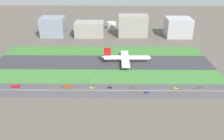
% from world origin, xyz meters
% --- Properties ---
extents(ground_plane, '(800.00, 800.00, 0.00)m').
position_xyz_m(ground_plane, '(0.00, 0.00, 0.00)').
color(ground_plane, '#5B564C').
extents(runway, '(280.00, 46.00, 0.10)m').
position_xyz_m(runway, '(0.00, 0.00, 0.05)').
color(runway, '#38383D').
rests_on(runway, ground_plane).
extents(grass_median_north, '(280.00, 36.00, 0.10)m').
position_xyz_m(grass_median_north, '(0.00, 41.00, 0.05)').
color(grass_median_north, '#3D7A33').
rests_on(grass_median_north, ground_plane).
extents(grass_median_south, '(280.00, 36.00, 0.10)m').
position_xyz_m(grass_median_south, '(0.00, -41.00, 0.05)').
color(grass_median_south, '#427F38').
rests_on(grass_median_south, ground_plane).
extents(highway, '(280.00, 28.00, 0.10)m').
position_xyz_m(highway, '(0.00, -73.00, 0.05)').
color(highway, '#4C4C4F').
rests_on(highway, ground_plane).
extents(highway_centerline, '(266.00, 0.50, 0.01)m').
position_xyz_m(highway_centerline, '(0.00, -73.00, 0.11)').
color(highway_centerline, silver).
rests_on(highway_centerline, highway).
extents(airliner, '(65.00, 56.00, 19.70)m').
position_xyz_m(airliner, '(29.49, 0.00, 6.23)').
color(airliner, white).
rests_on(airliner, runway).
extents(truck_0, '(8.40, 2.50, 4.00)m').
position_xyz_m(truck_0, '(-33.77, -68.00, 1.67)').
color(truck_0, brown).
rests_on(truck_0, highway).
extents(car_5, '(4.40, 1.80, 2.00)m').
position_xyz_m(car_5, '(103.86, -68.00, 0.92)').
color(car_5, brown).
rests_on(car_5, highway).
extents(truck_1, '(8.40, 2.50, 4.00)m').
position_xyz_m(truck_1, '(-88.16, -68.00, 1.67)').
color(truck_1, '#B2191E').
rests_on(truck_1, highway).
extents(car_4, '(4.40, 1.80, 2.00)m').
position_xyz_m(car_4, '(47.74, -78.00, 0.92)').
color(car_4, navy).
rests_on(car_4, highway).
extents(car_3, '(4.40, 1.80, 2.00)m').
position_xyz_m(car_3, '(79.64, -68.00, 0.92)').
color(car_3, yellow).
rests_on(car_3, highway).
extents(car_0, '(4.40, 1.80, 2.00)m').
position_xyz_m(car_0, '(10.72, -68.00, 0.92)').
color(car_0, black).
rests_on(car_0, highway).
extents(car_2, '(4.40, 1.80, 2.00)m').
position_xyz_m(car_2, '(34.65, -68.00, 0.92)').
color(car_2, brown).
rests_on(car_2, highway).
extents(car_1, '(4.40, 1.80, 2.00)m').
position_xyz_m(car_1, '(-7.73, -68.00, 0.92)').
color(car_1, yellow).
rests_on(car_1, highway).
extents(traffic_light, '(0.36, 0.50, 7.20)m').
position_xyz_m(traffic_light, '(-12.16, -60.01, 4.29)').
color(traffic_light, '#4C4C51').
rests_on(traffic_light, highway).
extents(terminal_building, '(39.76, 30.88, 32.41)m').
position_xyz_m(terminal_building, '(-90.00, 114.00, 16.21)').
color(terminal_building, gray).
rests_on(terminal_building, ground_plane).
extents(hangar_building, '(48.40, 32.27, 24.43)m').
position_xyz_m(hangar_building, '(-27.61, 114.00, 12.21)').
color(hangar_building, '#9E998E').
rests_on(hangar_building, ground_plane).
extents(office_tower, '(48.92, 25.21, 36.42)m').
position_xyz_m(office_tower, '(46.50, 114.00, 18.21)').
color(office_tower, '#9E998E').
rests_on(office_tower, ground_plane).
extents(cargo_warehouse, '(41.75, 36.80, 31.46)m').
position_xyz_m(cargo_warehouse, '(123.65, 114.00, 15.73)').
color(cargo_warehouse, '#B2B2B7').
rests_on(cargo_warehouse, ground_plane).
extents(fuel_tank_west, '(24.05, 24.05, 14.84)m').
position_xyz_m(fuel_tank_west, '(-23.27, 159.00, 7.42)').
color(fuel_tank_west, silver).
rests_on(fuel_tank_west, ground_plane).
extents(fuel_tank_centre, '(17.86, 17.86, 13.12)m').
position_xyz_m(fuel_tank_centre, '(9.76, 159.00, 6.56)').
color(fuel_tank_centre, silver).
rests_on(fuel_tank_centre, ground_plane).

